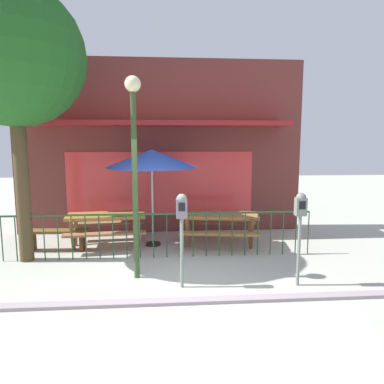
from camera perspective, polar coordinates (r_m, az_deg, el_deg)
ground at (r=6.15m, az=-5.28°, el=-15.49°), size 40.00×40.00×0.00m
pub_storefront at (r=9.84m, az=-5.13°, el=7.28°), size 7.74×1.47×4.65m
patio_fence_front at (r=7.58m, az=-5.17°, el=-5.69°), size 6.53×0.04×0.97m
picnic_table_left at (r=8.62m, az=-13.64°, el=-4.55°), size 1.93×1.53×0.79m
picnic_table_right at (r=8.43m, az=4.42°, el=-4.62°), size 1.98×1.61×0.79m
patio_umbrella at (r=8.32m, az=-6.48°, el=5.33°), size 2.16×2.16×2.29m
patio_bench at (r=8.67m, az=-20.88°, el=-6.54°), size 1.41×0.37×0.48m
parking_meter_near at (r=5.88m, az=-1.68°, el=-3.83°), size 0.18×0.17×1.61m
parking_meter_far at (r=6.23m, az=17.04°, el=-3.47°), size 0.18×0.17×1.62m
street_tree at (r=8.10m, az=-26.75°, el=18.81°), size 2.75×2.75×5.49m
street_lamp at (r=6.28m, az=-9.30°, el=7.11°), size 0.28×0.28×3.57m
curb_edge at (r=5.70m, az=-5.35°, el=-17.46°), size 10.84×0.20×0.11m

